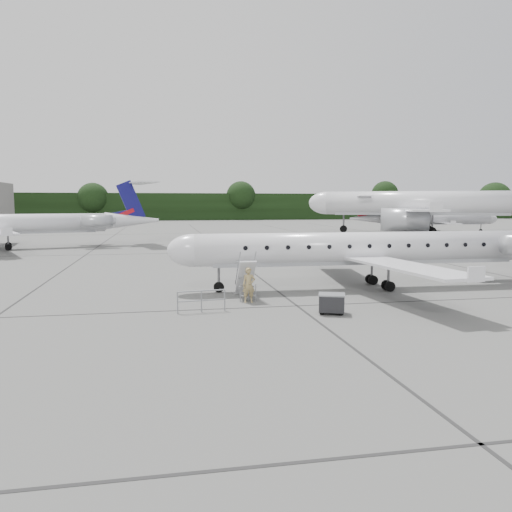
{
  "coord_description": "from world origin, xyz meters",
  "views": [
    {
      "loc": [
        -12.96,
        -21.02,
        5.0
      ],
      "look_at": [
        -8.2,
        4.07,
        2.3
      ],
      "focal_mm": 35.0,
      "sensor_mm": 36.0,
      "label": 1
    }
  ],
  "objects": [
    {
      "name": "ground",
      "position": [
        0.0,
        0.0,
        0.0
      ],
      "size": [
        320.0,
        320.0,
        0.0
      ],
      "primitive_type": "plane",
      "color": "#5B5B58",
      "rests_on": "ground"
    },
    {
      "name": "treeline",
      "position": [
        0.0,
        130.0,
        4.0
      ],
      "size": [
        260.0,
        4.0,
        8.0
      ],
      "primitive_type": "cube",
      "color": "black",
      "rests_on": "ground"
    },
    {
      "name": "main_regional_jet",
      "position": [
        -1.14,
        6.51,
        3.31
      ],
      "size": [
        26.19,
        19.09,
        6.63
      ],
      "primitive_type": null,
      "rotation": [
        0.0,
        0.0,
        -0.02
      ],
      "color": "silver",
      "rests_on": "ground"
    },
    {
      "name": "airstair",
      "position": [
        -8.66,
        4.65,
        1.04
      ],
      "size": [
        0.89,
        2.09,
        2.08
      ],
      "primitive_type": null,
      "rotation": [
        0.0,
        0.0,
        -0.02
      ],
      "color": "silver",
      "rests_on": "ground"
    },
    {
      "name": "passenger",
      "position": [
        -8.68,
        3.46,
        0.89
      ],
      "size": [
        0.66,
        0.43,
        1.79
      ],
      "primitive_type": "imported",
      "rotation": [
        0.0,
        0.0,
        -0.01
      ],
      "color": "#9A8554",
      "rests_on": "ground"
    },
    {
      "name": "safety_railing",
      "position": [
        -11.22,
        1.66,
        0.5
      ],
      "size": [
        2.2,
        0.32,
        1.0
      ],
      "primitive_type": null,
      "rotation": [
        0.0,
        0.0,
        0.11
      ],
      "color": "gray",
      "rests_on": "ground"
    },
    {
      "name": "baggage_cart",
      "position": [
        -5.42,
        0.22,
        0.49
      ],
      "size": [
        1.37,
        1.24,
        0.98
      ],
      "primitive_type": null,
      "rotation": [
        0.0,
        0.0,
        -0.35
      ],
      "color": "black",
      "rests_on": "ground"
    },
    {
      "name": "bg_narrowbody",
      "position": [
        28.9,
        55.07,
        6.99
      ],
      "size": [
        47.16,
        41.94,
        13.98
      ],
      "primitive_type": null,
      "rotation": [
        0.0,
        0.0,
        -0.44
      ],
      "color": "silver",
      "rests_on": "ground"
    },
    {
      "name": "bg_regional_right",
      "position": [
        33.31,
        57.51,
        3.19
      ],
      "size": [
        26.41,
        20.54,
        6.38
      ],
      "primitive_type": null,
      "rotation": [
        0.0,
        0.0,
        3.01
      ],
      "color": "silver",
      "rests_on": "ground"
    }
  ]
}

